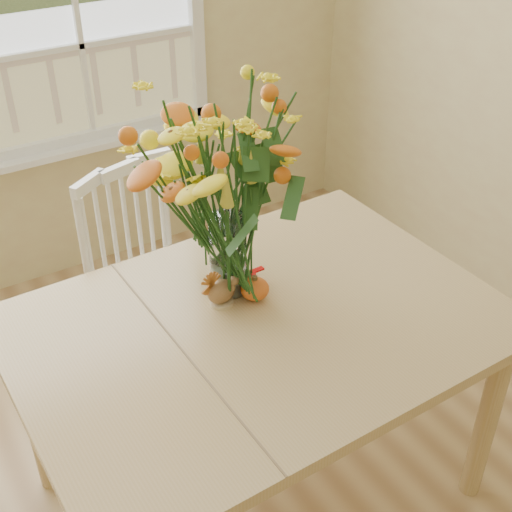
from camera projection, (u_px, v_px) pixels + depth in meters
dining_table at (259, 343)px, 2.10m from camera, size 1.45×1.05×0.77m
windsor_chair at (147, 273)px, 2.67m from camera, size 0.53×0.52×0.94m
flower_vase at (226, 179)px, 1.96m from camera, size 0.55×0.55×0.65m
pumpkin at (255, 290)px, 2.12m from camera, size 0.09×0.09×0.07m
turkey_figurine at (221, 292)px, 2.09m from camera, size 0.10×0.08×0.12m
dark_gourd at (239, 278)px, 2.16m from camera, size 0.13×0.10×0.07m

